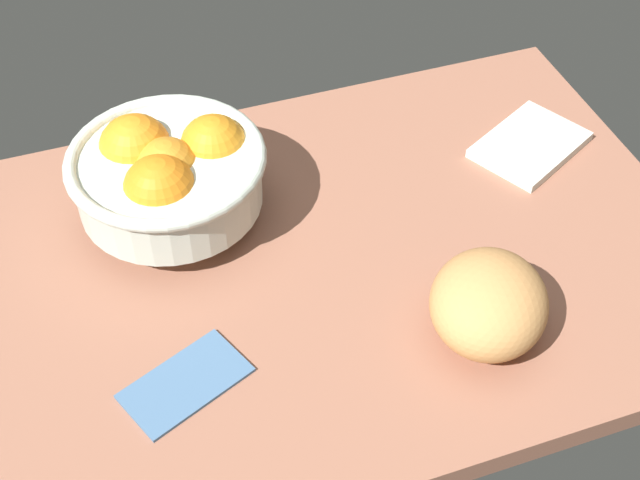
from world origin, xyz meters
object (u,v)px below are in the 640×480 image
object	(u,v)px
napkin_spare	(185,382)
fruit_bowl	(168,173)
napkin_folded	(530,145)
bread_loaf	(489,304)

from	to	relation	value
napkin_spare	fruit_bowl	bearing A→B (deg)	-100.29
napkin_folded	napkin_spare	xyz separation A→B (cm)	(51.77, 21.81, -0.19)
bread_loaf	napkin_spare	xyz separation A→B (cm)	(32.35, -3.68, -4.06)
fruit_bowl	napkin_spare	bearing A→B (deg)	79.71
fruit_bowl	napkin_spare	xyz separation A→B (cm)	(4.52, 24.92, -6.52)
fruit_bowl	bread_loaf	world-z (taller)	fruit_bowl
fruit_bowl	napkin_spare	world-z (taller)	fruit_bowl
bread_loaf	napkin_folded	size ratio (longest dim) A/B	0.99
fruit_bowl	bread_loaf	distance (cm)	39.98
napkin_folded	napkin_spare	bearing A→B (deg)	22.84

